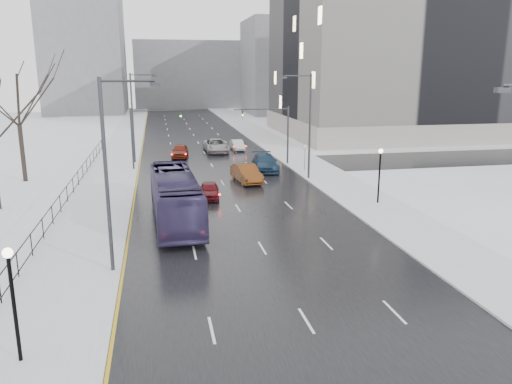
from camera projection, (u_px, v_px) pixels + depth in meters
road at (203, 150)px, 65.78m from camera, size 16.00×150.00×0.04m
cross_road at (213, 167)px, 54.35m from camera, size 130.00×10.00×0.04m
sidewalk_left at (121, 152)px, 63.78m from camera, size 5.00×150.00×0.16m
sidewalk_right at (280, 147)px, 67.76m from camera, size 5.00×150.00×0.16m
park_strip at (42, 155)px, 61.98m from camera, size 14.00×150.00×0.12m
tree_park_e at (26, 182)px, 47.10m from camera, size 9.45×9.45×13.50m
iron_fence at (55, 210)px, 34.53m from camera, size 0.06×70.00×1.30m
streetlight_r_mid at (308, 121)px, 46.95m from camera, size 2.95×0.25×10.00m
streetlight_l_near at (110, 167)px, 24.80m from camera, size 2.95×0.25×10.00m
streetlight_l_far at (134, 114)px, 55.28m from camera, size 2.95×0.25×10.00m
lamppost_l at (12, 289)px, 17.28m from camera, size 0.36×0.36×4.28m
lamppost_r_mid at (380, 168)px, 38.59m from camera, size 0.36×0.36×4.28m
mast_signal_right at (279, 128)px, 54.77m from camera, size 6.10×0.33×6.50m
mast_signal_left at (142, 131)px, 51.99m from camera, size 6.10×0.33×6.50m
no_uturn_sign at (305, 149)px, 51.74m from camera, size 0.60×0.06×2.70m
civic_building at (409, 64)px, 81.18m from camera, size 41.00×31.00×24.80m
bldg_far_right at (296, 67)px, 120.87m from camera, size 24.00×20.00×22.00m
bldg_far_left at (85, 54)px, 120.21m from camera, size 18.00×22.00×28.00m
bldg_far_center at (190, 75)px, 140.61m from camera, size 30.00×18.00×18.00m
bus at (175, 197)px, 34.36m from camera, size 3.38×12.55×3.47m
sedan_center_near at (209, 190)px, 40.93m from camera, size 1.95×4.05×1.33m
sedan_right_near at (246, 173)px, 46.72m from camera, size 2.47×5.32×1.69m
sedan_right_cross at (216, 146)px, 63.92m from camera, size 3.01×6.17×1.69m
sedan_right_far at (265, 163)px, 52.20m from camera, size 2.69×5.91×1.68m
sedan_center_far at (180, 151)px, 60.09m from camera, size 2.40×4.85×1.59m
sedan_right_distant at (237, 145)px, 65.62m from camera, size 1.49×4.09×1.34m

